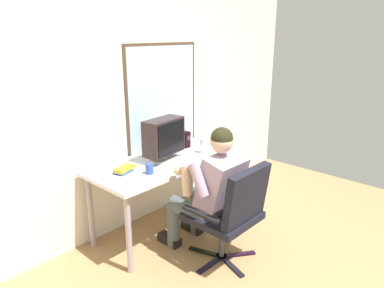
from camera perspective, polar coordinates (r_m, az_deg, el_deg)
wall_rear at (r=3.54m, az=-10.33°, el=7.81°), size 5.36×0.08×2.72m
desk at (r=3.49m, az=-4.33°, el=-3.90°), size 1.49×0.70×0.75m
office_chair at (r=3.04m, az=6.56°, el=-10.40°), size 0.63×0.62×0.92m
person_seated at (r=3.13m, az=2.82°, el=-7.20°), size 0.53×0.77×1.21m
crt_monitor at (r=3.39m, az=-4.52°, el=1.10°), size 0.44×0.24×0.41m
wine_glass at (r=3.63m, az=1.81°, el=0.13°), size 0.08×0.08×0.15m
desk_speaker at (r=3.81m, az=-1.02°, el=0.73°), size 0.08×0.09×0.17m
book_stack at (r=3.20m, az=-10.86°, el=-4.04°), size 0.21×0.15×0.05m
coffee_mug at (r=3.13m, az=-6.84°, el=-3.96°), size 0.07×0.07×0.09m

